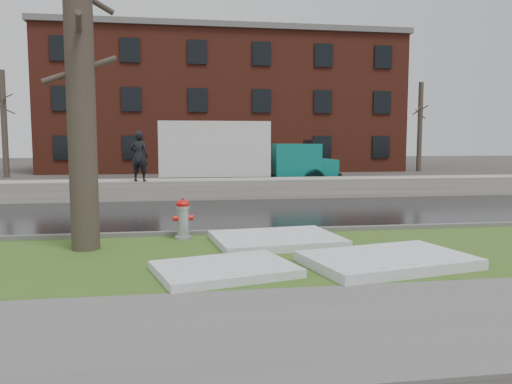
{
  "coord_description": "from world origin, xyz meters",
  "views": [
    {
      "loc": [
        -1.56,
        -10.55,
        2.21
      ],
      "look_at": [
        0.28,
        1.22,
        1.0
      ],
      "focal_mm": 35.0,
      "sensor_mm": 36.0,
      "label": 1
    }
  ],
  "objects": [
    {
      "name": "snow_patch_side",
      "position": [
        2.06,
        -2.4,
        0.13
      ],
      "size": [
        3.12,
        2.35,
        0.18
      ],
      "primitive_type": "cube",
      "rotation": [
        0.0,
        0.0,
        0.21
      ],
      "color": "white",
      "rests_on": "verge"
    },
    {
      "name": "bg_tree_center",
      "position": [
        -6.0,
        26.0,
        3.33
      ],
      "size": [
        1.4,
        1.62,
        6.5
      ],
      "color": "brown",
      "rests_on": "ground"
    },
    {
      "name": "ground",
      "position": [
        0.0,
        0.0,
        0.0
      ],
      "size": [
        120.0,
        120.0,
        0.0
      ],
      "primitive_type": "plane",
      "color": "#47423D",
      "rests_on": "ground"
    },
    {
      "name": "snow_patch_far",
      "position": [
        -0.83,
        -2.5,
        0.11
      ],
      "size": [
        2.53,
        2.11,
        0.14
      ],
      "primitive_type": "cube",
      "rotation": [
        0.0,
        0.0,
        0.26
      ],
      "color": "white",
      "rests_on": "verge"
    },
    {
      "name": "bg_tree_right",
      "position": [
        16.0,
        24.0,
        3.33
      ],
      "size": [
        1.4,
        1.62,
        6.5
      ],
      "color": "brown",
      "rests_on": "ground"
    },
    {
      "name": "verge",
      "position": [
        0.0,
        -1.25,
        0.02
      ],
      "size": [
        60.0,
        4.5,
        0.04
      ],
      "primitive_type": "cube",
      "color": "#2B511B",
      "rests_on": "ground"
    },
    {
      "name": "snow_patch_near",
      "position": [
        0.49,
        -0.21,
        0.12
      ],
      "size": [
        2.82,
        2.3,
        0.16
      ],
      "primitive_type": "cube",
      "rotation": [
        0.0,
        0.0,
        0.12
      ],
      "color": "white",
      "rests_on": "verge"
    },
    {
      "name": "parking_lot",
      "position": [
        0.0,
        13.0,
        0.01
      ],
      "size": [
        60.0,
        9.0,
        0.03
      ],
      "primitive_type": "cube",
      "color": "slate",
      "rests_on": "ground"
    },
    {
      "name": "box_truck",
      "position": [
        1.03,
        12.01,
        1.64
      ],
      "size": [
        9.29,
        2.37,
        3.09
      ],
      "rotation": [
        0.0,
        0.0,
        -0.03
      ],
      "color": "black",
      "rests_on": "ground"
    },
    {
      "name": "worker",
      "position": [
        -2.97,
        8.1,
        1.67
      ],
      "size": [
        0.75,
        0.58,
        1.84
      ],
      "primitive_type": "imported",
      "rotation": [
        0.0,
        0.0,
        2.9
      ],
      "color": "black",
      "rests_on": "snowbank"
    },
    {
      "name": "snowbank",
      "position": [
        0.0,
        8.7,
        0.38
      ],
      "size": [
        60.0,
        1.6,
        0.75
      ],
      "primitive_type": "cube",
      "color": "#B1ADA2",
      "rests_on": "ground"
    },
    {
      "name": "bg_tree_left",
      "position": [
        -12.0,
        22.0,
        3.33
      ],
      "size": [
        1.4,
        1.62,
        6.5
      ],
      "color": "brown",
      "rests_on": "ground"
    },
    {
      "name": "curb",
      "position": [
        0.0,
        1.0,
        0.07
      ],
      "size": [
        60.0,
        0.15,
        0.14
      ],
      "primitive_type": "cube",
      "color": "slate",
      "rests_on": "ground"
    },
    {
      "name": "road",
      "position": [
        0.0,
        4.5,
        0.01
      ],
      "size": [
        60.0,
        7.0,
        0.03
      ],
      "primitive_type": "cube",
      "color": "black",
      "rests_on": "ground"
    },
    {
      "name": "brick_building",
      "position": [
        2.0,
        30.0,
        5.0
      ],
      "size": [
        26.0,
        12.0,
        10.0
      ],
      "primitive_type": "cube",
      "color": "maroon",
      "rests_on": "ground"
    },
    {
      "name": "fire_hydrant",
      "position": [
        -1.48,
        0.54,
        0.53
      ],
      "size": [
        0.46,
        0.41,
        0.92
      ],
      "rotation": [
        0.0,
        0.0,
        0.19
      ],
      "color": "#A6AAAE",
      "rests_on": "verge"
    },
    {
      "name": "tree",
      "position": [
        -3.43,
        -0.21,
        3.53
      ],
      "size": [
        1.44,
        1.71,
        6.93
      ],
      "rotation": [
        0.0,
        0.0,
        -0.25
      ],
      "color": "brown",
      "rests_on": "verge"
    },
    {
      "name": "sidewalk",
      "position": [
        0.0,
        -5.0,
        0.03
      ],
      "size": [
        60.0,
        3.0,
        0.05
      ],
      "primitive_type": "cube",
      "color": "slate",
      "rests_on": "ground"
    }
  ]
}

